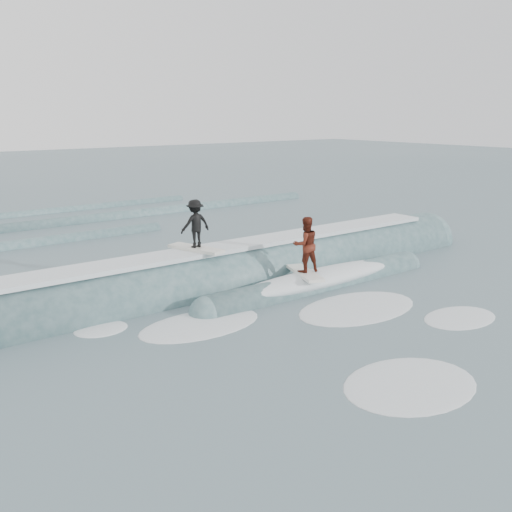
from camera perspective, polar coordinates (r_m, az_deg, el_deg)
ground at (r=16.92m, az=6.39°, el=-5.68°), size 160.00×160.00×0.00m
breaking_wave at (r=19.85m, az=-0.86°, el=-2.47°), size 23.26×4.07×2.58m
surfer_black at (r=18.52m, az=-6.08°, el=2.97°), size 1.14×2.07×1.66m
surfer_red at (r=18.57m, az=4.97°, el=0.90°), size 1.19×2.07×1.92m
whitewater at (r=15.77m, az=7.32°, el=-7.23°), size 10.81×8.79×0.10m
far_swells at (r=31.00m, az=-19.76°, el=2.71°), size 34.66×8.65×0.80m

